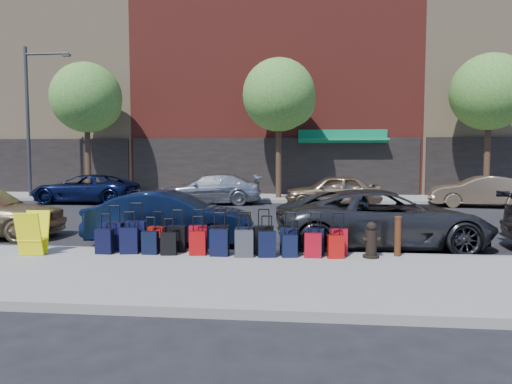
# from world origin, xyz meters

# --- Properties ---
(ground) EXTENTS (120.00, 120.00, 0.00)m
(ground) POSITION_xyz_m (0.00, 0.00, 0.00)
(ground) COLOR black
(ground) RESTS_ON ground
(sidewalk_near) EXTENTS (60.00, 4.00, 0.15)m
(sidewalk_near) POSITION_xyz_m (0.00, -6.50, 0.07)
(sidewalk_near) COLOR gray
(sidewalk_near) RESTS_ON ground
(sidewalk_far) EXTENTS (60.00, 4.00, 0.15)m
(sidewalk_far) POSITION_xyz_m (0.00, 10.00, 0.07)
(sidewalk_far) COLOR gray
(sidewalk_far) RESTS_ON ground
(curb_near) EXTENTS (60.00, 0.08, 0.15)m
(curb_near) POSITION_xyz_m (0.00, -4.48, 0.07)
(curb_near) COLOR gray
(curb_near) RESTS_ON ground
(curb_far) EXTENTS (60.00, 0.08, 0.15)m
(curb_far) POSITION_xyz_m (0.00, 7.98, 0.07)
(curb_far) COLOR gray
(curb_far) RESTS_ON ground
(building_left) EXTENTS (15.00, 12.12, 16.00)m
(building_left) POSITION_xyz_m (-16.00, 17.98, 7.98)
(building_left) COLOR #A08662
(building_left) RESTS_ON ground
(building_center) EXTENTS (17.00, 12.85, 20.00)m
(building_center) POSITION_xyz_m (0.00, 17.99, 9.98)
(building_center) COLOR maroon
(building_center) RESTS_ON ground
(tree_left) EXTENTS (3.80, 3.80, 7.27)m
(tree_left) POSITION_xyz_m (-9.86, 9.50, 5.41)
(tree_left) COLOR black
(tree_left) RESTS_ON sidewalk_far
(tree_center) EXTENTS (3.80, 3.80, 7.27)m
(tree_center) POSITION_xyz_m (0.64, 9.50, 5.41)
(tree_center) COLOR black
(tree_center) RESTS_ON sidewalk_far
(tree_right) EXTENTS (3.80, 3.80, 7.27)m
(tree_right) POSITION_xyz_m (11.14, 9.50, 5.41)
(tree_right) COLOR black
(tree_right) RESTS_ON sidewalk_far
(streetlight) EXTENTS (2.59, 0.18, 8.00)m
(streetlight) POSITION_xyz_m (-12.80, 8.80, 4.66)
(streetlight) COLOR #333338
(streetlight) RESTS_ON sidewalk_far
(suitcase_front_0) EXTENTS (0.42, 0.23, 1.02)m
(suitcase_front_0) POSITION_xyz_m (-2.44, -4.83, 0.47)
(suitcase_front_0) COLOR black
(suitcase_front_0) RESTS_ON sidewalk_near
(suitcase_front_1) EXTENTS (0.46, 0.27, 1.08)m
(suitcase_front_1) POSITION_xyz_m (-1.93, -4.79, 0.49)
(suitcase_front_1) COLOR black
(suitcase_front_1) RESTS_ON sidewalk_near
(suitcase_front_2) EXTENTS (0.40, 0.27, 0.89)m
(suitcase_front_2) POSITION_xyz_m (-1.45, -4.76, 0.43)
(suitcase_front_2) COLOR #A0110A
(suitcase_front_2) RESTS_ON sidewalk_near
(suitcase_front_3) EXTENTS (0.39, 0.22, 0.93)m
(suitcase_front_3) POSITION_xyz_m (-0.99, -4.77, 0.44)
(suitcase_front_3) COLOR black
(suitcase_front_3) RESTS_ON sidewalk_near
(suitcase_front_4) EXTENTS (0.42, 0.26, 0.95)m
(suitcase_front_4) POSITION_xyz_m (-0.51, -4.78, 0.45)
(suitcase_front_4) COLOR #A70A1B
(suitcase_front_4) RESTS_ON sidewalk_near
(suitcase_front_5) EXTENTS (0.44, 0.29, 0.98)m
(suitcase_front_5) POSITION_xyz_m (-0.01, -4.84, 0.46)
(suitcase_front_5) COLOR black
(suitcase_front_5) RESTS_ON sidewalk_near
(suitcase_front_6) EXTENTS (0.41, 0.27, 0.92)m
(suitcase_front_6) POSITION_xyz_m (0.53, -4.78, 0.44)
(suitcase_front_6) COLOR black
(suitcase_front_6) RESTS_ON sidewalk_near
(suitcase_front_7) EXTENTS (0.43, 0.28, 0.98)m
(suitcase_front_7) POSITION_xyz_m (0.95, -4.81, 0.46)
(suitcase_front_7) COLOR black
(suitcase_front_7) RESTS_ON sidewalk_near
(suitcase_front_8) EXTENTS (0.41, 0.28, 0.91)m
(suitcase_front_8) POSITION_xyz_m (1.50, -4.78, 0.44)
(suitcase_front_8) COLOR black
(suitcase_front_8) RESTS_ON sidewalk_near
(suitcase_front_9) EXTENTS (0.41, 0.27, 0.92)m
(suitcase_front_9) POSITION_xyz_m (2.06, -4.81, 0.44)
(suitcase_front_9) COLOR black
(suitcase_front_9) RESTS_ON sidewalk_near
(suitcase_front_10) EXTENTS (0.38, 0.21, 0.92)m
(suitcase_front_10) POSITION_xyz_m (2.55, -4.78, 0.44)
(suitcase_front_10) COLOR #B30B1A
(suitcase_front_10) RESTS_ON sidewalk_near
(suitcase_back_0) EXTENTS (0.37, 0.23, 0.87)m
(suitcase_back_0) POSITION_xyz_m (-2.50, -5.15, 0.42)
(suitcase_back_0) COLOR black
(suitcase_back_0) RESTS_ON sidewalk_near
(suitcase_back_1) EXTENTS (0.42, 0.28, 0.92)m
(suitcase_back_1) POSITION_xyz_m (-1.97, -5.09, 0.44)
(suitcase_back_1) COLOR black
(suitcase_back_1) RESTS_ON sidewalk_near
(suitcase_back_2) EXTENTS (0.34, 0.20, 0.81)m
(suitcase_back_2) POSITION_xyz_m (-1.50, -5.10, 0.40)
(suitcase_back_2) COLOR black
(suitcase_back_2) RESTS_ON sidewalk_near
(suitcase_back_3) EXTENTS (0.36, 0.24, 0.79)m
(suitcase_back_3) POSITION_xyz_m (-1.08, -5.14, 0.40)
(suitcase_back_3) COLOR black
(suitcase_back_3) RESTS_ON sidewalk_near
(suitcase_back_4) EXTENTS (0.37, 0.24, 0.84)m
(suitcase_back_4) POSITION_xyz_m (-0.45, -5.09, 0.41)
(suitcase_back_4) COLOR #A20A0B
(suitcase_back_4) RESTS_ON sidewalk_near
(suitcase_back_5) EXTENTS (0.39, 0.23, 0.93)m
(suitcase_back_5) POSITION_xyz_m (0.02, -5.12, 0.44)
(suitcase_back_5) COLOR black
(suitcase_back_5) RESTS_ON sidewalk_near
(suitcase_back_6) EXTENTS (0.42, 0.28, 0.92)m
(suitcase_back_6) POSITION_xyz_m (0.56, -5.17, 0.44)
(suitcase_back_6) COLOR #3A3A3F
(suitcase_back_6) RESTS_ON sidewalk_near
(suitcase_back_7) EXTENTS (0.40, 0.27, 0.88)m
(suitcase_back_7) POSITION_xyz_m (1.04, -5.13, 0.42)
(suitcase_back_7) COLOR black
(suitcase_back_7) RESTS_ON sidewalk_near
(suitcase_back_8) EXTENTS (0.35, 0.24, 0.76)m
(suitcase_back_8) POSITION_xyz_m (1.51, -5.10, 0.39)
(suitcase_back_8) COLOR black
(suitcase_back_8) RESTS_ON sidewalk_near
(suitcase_back_9) EXTENTS (0.35, 0.20, 0.84)m
(suitcase_back_9) POSITION_xyz_m (2.00, -5.07, 0.41)
(suitcase_back_9) COLOR maroon
(suitcase_back_9) RESTS_ON sidewalk_near
(suitcase_back_10) EXTENTS (0.35, 0.24, 0.78)m
(suitcase_back_10) POSITION_xyz_m (2.47, -5.10, 0.39)
(suitcase_back_10) COLOR #AA0E0B
(suitcase_back_10) RESTS_ON sidewalk_near
(fire_hydrant) EXTENTS (0.39, 0.34, 0.75)m
(fire_hydrant) POSITION_xyz_m (3.21, -4.97, 0.50)
(fire_hydrant) COLOR black
(fire_hydrant) RESTS_ON sidewalk_near
(bollard) EXTENTS (0.16, 0.16, 0.84)m
(bollard) POSITION_xyz_m (3.79, -4.75, 0.59)
(bollard) COLOR #38190C
(bollard) RESTS_ON sidewalk_near
(display_rack) EXTENTS (0.56, 0.61, 0.93)m
(display_rack) POSITION_xyz_m (-3.98, -5.43, 0.61)
(display_rack) COLOR #FEF90E
(display_rack) RESTS_ON sidewalk_near
(car_near_1) EXTENTS (4.26, 1.68, 1.38)m
(car_near_1) POSITION_xyz_m (-1.58, -3.27, 0.69)
(car_near_1) COLOR #0C1835
(car_near_1) RESTS_ON ground
(car_near_2) EXTENTS (5.51, 3.08, 1.46)m
(car_near_2) POSITION_xyz_m (3.75, -3.14, 0.73)
(car_near_2) COLOR #333335
(car_near_2) RESTS_ON ground
(car_far_0) EXTENTS (5.16, 2.46, 1.42)m
(car_far_0) POSITION_xyz_m (-8.94, 6.92, 0.71)
(car_far_0) COLOR #0D163C
(car_far_0) RESTS_ON ground
(car_far_1) EXTENTS (5.27, 2.71, 1.46)m
(car_far_1) POSITION_xyz_m (-2.72, 7.03, 0.73)
(car_far_1) COLOR silver
(car_far_1) RESTS_ON ground
(car_far_2) EXTENTS (4.41, 1.97, 1.47)m
(car_far_2) POSITION_xyz_m (3.14, 6.51, 0.74)
(car_far_2) COLOR tan
(car_far_2) RESTS_ON ground
(car_far_3) EXTENTS (4.48, 2.07, 1.42)m
(car_far_3) POSITION_xyz_m (9.79, 7.01, 0.71)
(car_far_3) COLOR #A18562
(car_far_3) RESTS_ON ground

